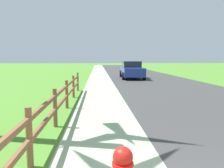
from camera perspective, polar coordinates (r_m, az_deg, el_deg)
ground_plane at (r=26.74m, az=-1.17°, el=2.61°), size 120.00×120.00×0.00m
road_asphalt at (r=29.09m, az=5.57°, el=2.91°), size 7.00×66.00×0.01m
curb_concrete at (r=28.77m, az=-7.33°, el=2.84°), size 6.00×66.00×0.01m
grass_verge at (r=28.91m, az=-10.30°, el=2.81°), size 5.00×66.00×0.00m
rail_fence at (r=7.25m, az=-12.68°, el=-3.37°), size 0.11×11.42×1.04m
parked_suv_blue at (r=20.75m, az=5.04°, el=3.59°), size 2.12×4.95×1.57m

